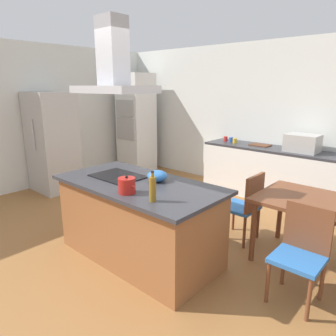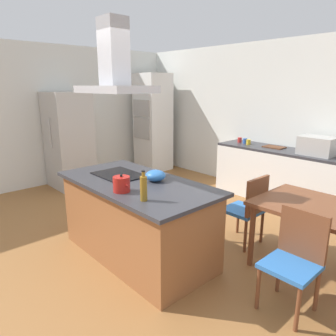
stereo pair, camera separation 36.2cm
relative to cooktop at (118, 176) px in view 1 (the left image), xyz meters
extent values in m
plane|color=#936033|center=(0.34, 1.50, -0.91)|extent=(16.00, 16.00, 0.00)
cube|color=silver|center=(0.34, 3.25, 0.44)|extent=(7.20, 0.10, 2.70)
cube|color=silver|center=(-3.11, 1.00, 0.44)|extent=(0.10, 8.80, 2.70)
cube|color=#995B33|center=(0.34, 0.00, -0.48)|extent=(1.83, 0.88, 0.86)
cube|color=#333338|center=(0.34, 0.00, -0.03)|extent=(1.93, 0.98, 0.04)
cube|color=black|center=(0.00, 0.00, 0.00)|extent=(0.60, 0.44, 0.01)
cylinder|color=#B21E19|center=(0.52, -0.31, 0.07)|extent=(0.17, 0.17, 0.16)
sphere|color=black|center=(0.52, -0.31, 0.16)|extent=(0.03, 0.03, 0.03)
cone|color=#B21E19|center=(0.62, -0.31, 0.08)|extent=(0.06, 0.03, 0.04)
cylinder|color=olive|center=(0.87, -0.30, 0.11)|extent=(0.07, 0.07, 0.23)
cylinder|color=olive|center=(0.87, -0.30, 0.25)|extent=(0.03, 0.03, 0.05)
cylinder|color=black|center=(0.87, -0.30, 0.28)|extent=(0.03, 0.03, 0.01)
ellipsoid|color=#2D6BB7|center=(0.47, 0.17, 0.06)|extent=(0.23, 0.23, 0.12)
cube|color=white|center=(0.60, 2.88, -0.48)|extent=(2.36, 0.62, 0.86)
cube|color=#333338|center=(0.60, 2.88, -0.03)|extent=(2.36, 0.62, 0.04)
cube|color=#B2AFAA|center=(1.10, 2.88, 0.13)|extent=(0.50, 0.38, 0.28)
cylinder|color=red|center=(-0.34, 2.92, 0.04)|extent=(0.08, 0.08, 0.09)
cylinder|color=#2D56B2|center=(-0.21, 2.90, 0.04)|extent=(0.08, 0.08, 0.09)
cylinder|color=gold|center=(-0.10, 2.85, 0.04)|extent=(0.08, 0.08, 0.09)
cube|color=#59331E|center=(0.36, 2.93, 0.00)|extent=(0.34, 0.24, 0.02)
cube|color=white|center=(-2.56, 2.65, 0.19)|extent=(0.70, 0.64, 2.20)
cube|color=#B2AFAA|center=(-2.56, 2.32, 0.54)|extent=(0.56, 0.02, 0.36)
cube|color=#B2AFAA|center=(-2.56, 2.32, 0.09)|extent=(0.56, 0.02, 0.48)
cube|color=#B2AFAA|center=(-2.64, 0.61, 0.00)|extent=(0.80, 0.70, 1.82)
cylinder|color=beige|center=(-2.59, 0.24, 0.19)|extent=(0.02, 0.02, 0.55)
cube|color=brown|center=(1.98, 1.15, -0.18)|extent=(1.40, 0.90, 0.04)
cylinder|color=brown|center=(1.36, 0.78, -0.55)|extent=(0.06, 0.06, 0.71)
cylinder|color=brown|center=(1.36, 1.52, -0.55)|extent=(0.06, 0.06, 0.71)
cube|color=#2D6BB7|center=(1.98, 0.40, -0.48)|extent=(0.42, 0.42, 0.04)
cube|color=brown|center=(1.98, 0.59, -0.24)|extent=(0.42, 0.04, 0.44)
cylinder|color=brown|center=(2.16, 0.22, -0.70)|extent=(0.04, 0.04, 0.41)
cylinder|color=brown|center=(1.80, 0.22, -0.70)|extent=(0.04, 0.04, 0.41)
cylinder|color=brown|center=(2.16, 0.58, -0.70)|extent=(0.04, 0.04, 0.41)
cylinder|color=brown|center=(1.80, 0.58, -0.70)|extent=(0.04, 0.04, 0.41)
cube|color=#2D6BB7|center=(0.98, 1.15, -0.48)|extent=(0.42, 0.42, 0.04)
cube|color=brown|center=(1.17, 1.15, -0.24)|extent=(0.04, 0.42, 0.44)
cylinder|color=brown|center=(0.80, 0.97, -0.70)|extent=(0.04, 0.04, 0.41)
cylinder|color=brown|center=(0.80, 1.33, -0.70)|extent=(0.04, 0.04, 0.41)
cylinder|color=brown|center=(1.16, 0.97, -0.70)|extent=(0.04, 0.04, 0.41)
cylinder|color=brown|center=(1.16, 1.33, -0.70)|extent=(0.04, 0.04, 0.41)
cube|color=#ADADB2|center=(0.00, 0.00, 0.98)|extent=(0.90, 0.55, 0.08)
cube|color=#ADADB2|center=(0.00, 0.00, 1.37)|extent=(0.28, 0.24, 0.70)
camera|label=1|loc=(2.76, -2.21, 1.02)|focal=33.27mm
camera|label=2|loc=(3.02, -1.96, 1.02)|focal=33.27mm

